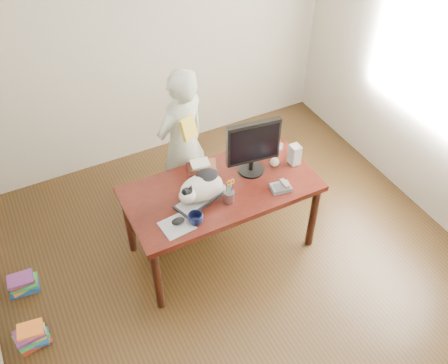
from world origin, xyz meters
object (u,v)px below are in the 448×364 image
speaker (295,154)px  book_pile_b (23,283)px  coffee_mug (196,219)px  keyboard (202,198)px  mouse (178,221)px  phone (281,187)px  desk (217,194)px  book_pile_a (32,336)px  baseball (275,162)px  book_stack (202,167)px  monitor (253,145)px  calculator (268,145)px  cat (200,188)px  pen_cup (229,195)px  person (182,144)px

speaker → book_pile_b: (-2.43, 0.36, -0.77)m
coffee_mug → book_pile_b: size_ratio=0.47×
keyboard → mouse: (-0.28, -0.16, 0.01)m
keyboard → phone: (0.63, -0.20, 0.01)m
desk → book_pile_a: bearing=-171.0°
desk → phone: size_ratio=9.09×
book_pile_a → speaker: bearing=4.4°
mouse → book_pile_b: mouse is taller
coffee_mug → book_pile_a: size_ratio=0.45×
desk → baseball: 0.57m
keyboard → coffee_mug: (-0.16, -0.22, 0.03)m
baseball → keyboard: bearing=-173.5°
keyboard → book_stack: book_stack is taller
speaker → coffee_mug: bearing=-167.1°
monitor → book_pile_a: bearing=-165.2°
baseball → calculator: 0.25m
keyboard → coffee_mug: bearing=-144.0°
desk → coffee_mug: 0.53m
desk → cat: bearing=-147.5°
phone → book_pile_a: bearing=-171.4°
pen_cup → calculator: pen_cup is taller
desk → monitor: size_ratio=3.10×
baseball → book_pile_a: baseball is taller
baseball → book_pile_a: size_ratio=0.30×
pen_cup → baseball: bearing=20.2°
desk → cat: (-0.21, -0.14, 0.28)m
monitor → book_pile_b: (-2.04, 0.30, -0.97)m
keyboard → coffee_mug: size_ratio=4.16×
desk → cat: size_ratio=3.53×
book_stack → book_pile_a: (-1.70, -0.46, -0.70)m
mouse → coffee_mug: coffee_mug is taller
mouse → book_pile_a: size_ratio=0.42×
speaker → calculator: 0.30m
monitor → baseball: size_ratio=6.42×
keyboard → pen_cup: 0.22m
phone → book_stack: book_stack is taller
pen_cup → book_pile_b: (-1.71, 0.52, -0.74)m
cat → mouse: (-0.26, -0.15, -0.11)m
cat → book_pile_b: bearing=146.5°
book_pile_a → pen_cup: bearing=1.0°
book_stack → phone: bearing=-28.4°
baseball → book_stack: (-0.59, 0.23, -0.00)m
book_pile_b → pen_cup: bearing=-17.0°
cat → baseball: size_ratio=5.64×
speaker → person: 1.02m
desk → keyboard: 0.29m
calculator → desk: bearing=179.0°
coffee_mug → person: bearing=72.3°
baseball → book_pile_b: bearing=172.0°
pen_cup → phone: size_ratio=1.28×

